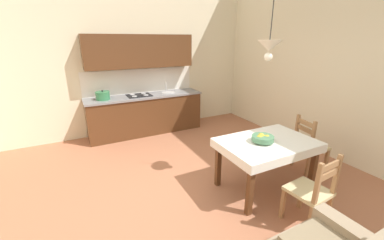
{
  "coord_description": "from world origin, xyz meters",
  "views": [
    {
      "loc": [
        -1.37,
        -2.66,
        2.11
      ],
      "look_at": [
        0.15,
        0.28,
        0.98
      ],
      "focal_mm": 22.28,
      "sensor_mm": 36.0,
      "label": 1
    }
  ],
  "objects": [
    {
      "name": "dining_chair_camera_side",
      "position": [
        0.92,
        -1.24,
        0.44
      ],
      "size": [
        0.45,
        0.45,
        0.93
      ],
      "color": "#D1BC89",
      "rests_on": "ground_plane"
    },
    {
      "name": "ground_plane",
      "position": [
        0.0,
        0.0,
        -0.05
      ],
      "size": [
        6.2,
        6.28,
        0.1
      ],
      "primitive_type": "cube",
      "color": "#AD6B4C"
    },
    {
      "name": "dining_table",
      "position": [
        0.98,
        -0.43,
        0.62
      ],
      "size": [
        1.34,
        0.92,
        0.75
      ],
      "color": "#56331C",
      "rests_on": "ground_plane"
    },
    {
      "name": "wall_back",
      "position": [
        0.0,
        2.9,
        2.02
      ],
      "size": [
        6.2,
        0.12,
        4.03
      ],
      "primitive_type": "cube",
      "color": "beige",
      "rests_on": "ground_plane"
    },
    {
      "name": "dining_chair_window_side",
      "position": [
        2.0,
        -0.37,
        0.44
      ],
      "size": [
        0.49,
        0.49,
        0.93
      ],
      "color": "#D1BC89",
      "rests_on": "ground_plane"
    },
    {
      "name": "pendant_lamp",
      "position": [
        0.98,
        -0.29,
        2.01
      ],
      "size": [
        0.32,
        0.32,
        0.8
      ],
      "color": "black"
    },
    {
      "name": "wall_right",
      "position": [
        2.86,
        0.0,
        2.02
      ],
      "size": [
        0.12,
        6.28,
        4.03
      ],
      "primitive_type": "cube",
      "color": "beige",
      "rests_on": "ground_plane"
    },
    {
      "name": "kitchen_cabinetry",
      "position": [
        0.11,
        2.57,
        0.86
      ],
      "size": [
        2.6,
        0.63,
        2.2
      ],
      "color": "#56331C",
      "rests_on": "ground_plane"
    },
    {
      "name": "fruit_bowl",
      "position": [
        0.88,
        -0.43,
        0.81
      ],
      "size": [
        0.3,
        0.3,
        0.12
      ],
      "color": "#4C7F5B",
      "rests_on": "dining_table"
    }
  ]
}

